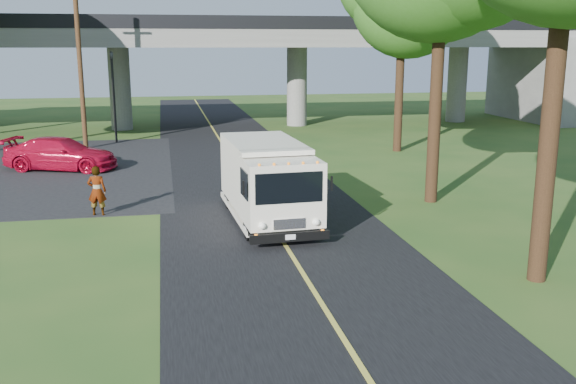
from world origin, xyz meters
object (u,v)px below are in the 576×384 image
object	(u,v)px
traffic_signal	(113,87)
step_van	(267,179)
pedestrian	(97,191)
red_sedan	(61,154)
utility_pole	(80,63)

from	to	relation	value
traffic_signal	step_van	size ratio (longest dim) A/B	0.84
pedestrian	red_sedan	bearing A→B (deg)	-66.42
traffic_signal	pedestrian	bearing A→B (deg)	-88.37
traffic_signal	pedestrian	world-z (taller)	traffic_signal
traffic_signal	step_van	bearing A→B (deg)	-72.25
step_van	pedestrian	xyz separation A→B (m)	(-5.45, 1.79, -0.54)
traffic_signal	utility_pole	size ratio (longest dim) A/B	0.58
pedestrian	utility_pole	bearing A→B (deg)	-74.14
red_sedan	pedestrian	world-z (taller)	pedestrian
red_sedan	pedestrian	size ratio (longest dim) A/B	3.00
step_van	red_sedan	distance (m)	13.07
traffic_signal	pedestrian	size ratio (longest dim) A/B	3.08
traffic_signal	step_van	distance (m)	19.52
utility_pole	pedestrian	size ratio (longest dim) A/B	5.34
utility_pole	step_van	distance (m)	18.39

